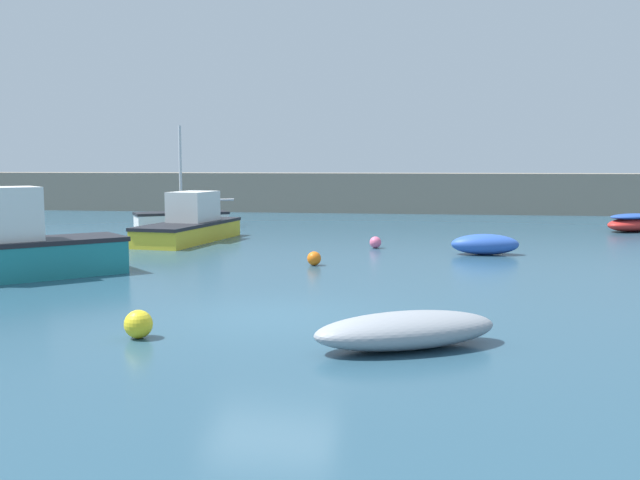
# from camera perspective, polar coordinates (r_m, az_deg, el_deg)

# --- Properties ---
(ground_plane) EXTENTS (120.00, 120.00, 0.20)m
(ground_plane) POSITION_cam_1_polar(r_m,az_deg,el_deg) (13.82, -3.95, -6.63)
(ground_plane) COLOR #284C60
(harbor_breakwater) EXTENTS (67.36, 3.25, 2.37)m
(harbor_breakwater) POSITION_cam_1_polar(r_m,az_deg,el_deg) (43.68, 4.74, 3.81)
(harbor_breakwater) COLOR gray
(harbor_breakwater) RESTS_ON ground_plane
(dinghy_near_pier) EXTENTS (2.25, 1.15, 0.67)m
(dinghy_near_pier) POSITION_cam_1_polar(r_m,az_deg,el_deg) (23.73, 13.06, -0.34)
(dinghy_near_pier) COLOR #2D56B7
(dinghy_near_pier) RESTS_ON ground_plane
(rowboat_with_red_cover) EXTENTS (3.12, 2.93, 0.77)m
(rowboat_with_red_cover) POSITION_cam_1_polar(r_m,az_deg,el_deg) (33.94, 23.75, 1.29)
(rowboat_with_red_cover) COLOR red
(rowboat_with_red_cover) RESTS_ON ground_plane
(motorboat_grey_hull) EXTENTS (2.60, 5.97, 1.88)m
(motorboat_grey_hull) POSITION_cam_1_polar(r_m,az_deg,el_deg) (27.54, -10.34, 1.24)
(motorboat_grey_hull) COLOR yellow
(motorboat_grey_hull) RESTS_ON ground_plane
(sailboat_short_mast) EXTENTS (4.46, 3.56, 4.70)m
(sailboat_short_mast) POSITION_cam_1_polar(r_m,az_deg,el_deg) (34.00, -11.01, 1.72)
(sailboat_short_mast) COLOR white
(sailboat_short_mast) RESTS_ON ground_plane
(open_tender_yellow) EXTENTS (3.31, 2.48, 0.58)m
(open_tender_yellow) POSITION_cam_1_polar(r_m,az_deg,el_deg) (11.58, 6.92, -7.17)
(open_tender_yellow) COLOR gray
(open_tender_yellow) RESTS_ON ground_plane
(motorboat_with_cabin) EXTENTS (5.03, 5.00, 2.36)m
(motorboat_with_cabin) POSITION_cam_1_polar(r_m,az_deg,el_deg) (19.84, -23.31, -0.54)
(motorboat_with_cabin) COLOR teal
(motorboat_with_cabin) RESTS_ON ground_plane
(mooring_buoy_orange) EXTENTS (0.41, 0.41, 0.41)m
(mooring_buoy_orange) POSITION_cam_1_polar(r_m,az_deg,el_deg) (20.68, -0.47, -1.49)
(mooring_buoy_orange) COLOR orange
(mooring_buoy_orange) RESTS_ON ground_plane
(mooring_buoy_yellow) EXTENTS (0.49, 0.49, 0.49)m
(mooring_buoy_yellow) POSITION_cam_1_polar(r_m,az_deg,el_deg) (12.52, -14.32, -6.54)
(mooring_buoy_yellow) COLOR yellow
(mooring_buoy_yellow) RESTS_ON ground_plane
(mooring_buoy_pink) EXTENTS (0.41, 0.41, 0.41)m
(mooring_buoy_pink) POSITION_cam_1_polar(r_m,az_deg,el_deg) (24.97, 4.46, -0.19)
(mooring_buoy_pink) COLOR #EA668C
(mooring_buoy_pink) RESTS_ON ground_plane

